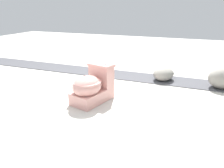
% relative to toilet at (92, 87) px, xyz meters
% --- Properties ---
extents(ground_plane, '(14.00, 14.00, 0.00)m').
position_rel_toilet_xyz_m(ground_plane, '(-0.05, -0.02, -0.22)').
color(ground_plane, beige).
extents(gravel_strip, '(0.56, 8.00, 0.01)m').
position_rel_toilet_xyz_m(gravel_strip, '(-1.32, 0.48, -0.21)').
color(gravel_strip, '#4C4C51').
rests_on(gravel_strip, ground).
extents(toilet, '(0.70, 0.52, 0.52)m').
position_rel_toilet_xyz_m(toilet, '(0.00, 0.00, 0.00)').
color(toilet, '#E09E93').
rests_on(toilet, ground).
extents(boulder_near, '(0.55, 0.60, 0.35)m').
position_rel_toilet_xyz_m(boulder_near, '(-1.26, 1.76, -0.05)').
color(boulder_near, gray).
rests_on(boulder_near, ground).
extents(boulder_far, '(0.53, 0.46, 0.24)m').
position_rel_toilet_xyz_m(boulder_far, '(-1.32, 0.79, -0.10)').
color(boulder_far, gray).
rests_on(boulder_far, ground).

